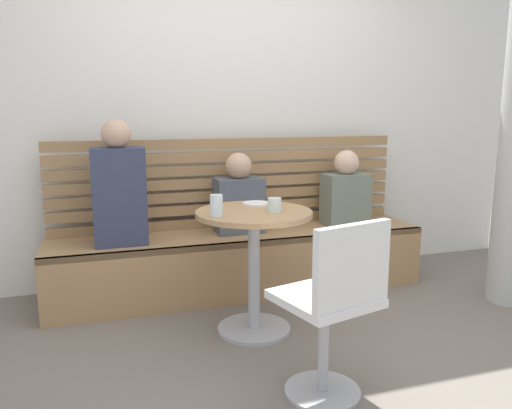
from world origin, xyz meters
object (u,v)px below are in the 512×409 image
Objects in this scene: white_chair at (334,304)px; cup_glass_short at (274,205)px; cafe_table at (254,248)px; person_adult at (119,189)px; plate_small at (256,204)px; booth_bench at (241,262)px; cup_glass_tall at (216,205)px; person_child_left at (239,198)px; person_child_middle at (346,192)px.

white_chair reaches higher than cup_glass_short.
cafe_table is at bearing 98.22° from white_chair.
person_adult is 0.92m from plate_small.
cup_glass_tall is at bearing -115.19° from booth_bench.
person_child_left is at bearing 5.17° from person_adult.
cafe_table is 4.35× the size of plate_small.
cup_glass_tall is (-0.35, -0.79, 0.11)m from person_child_left.
person_adult is at bearing 138.71° from cafe_table.
plate_small is at bearing -29.37° from person_adult.
booth_bench is 0.47m from person_child_left.
person_child_middle reaches higher than booth_bench.
person_adult is 1.08m from cup_glass_short.
booth_bench is 1.01m from cup_glass_tall.
plate_small is at bearing -149.77° from person_child_middle.
cup_glass_tall reaches higher than white_chair.
cup_glass_short is (0.83, -0.70, -0.03)m from person_adult.
person_adult is 4.81× the size of plate_small.
cup_glass_tall is at bearing -161.76° from cafe_table.
cup_glass_short is at bearing 90.98° from white_chair.
person_child_left is (-0.00, 0.04, 0.47)m from booth_bench.
person_child_left is 1.00× the size of person_child_middle.
booth_bench is 4.67× the size of person_child_left.
cafe_table is 1.01m from person_adult.
plate_small reaches higher than cafe_table.
person_child_middle is (0.86, -0.01, -0.00)m from person_child_left.
white_chair is at bearing -89.02° from cup_glass_short.
cafe_table is at bearing 18.24° from cup_glass_tall.
person_child_middle is at bearing 60.78° from white_chair.
cafe_table is 0.82m from white_chair.
person_adult is 0.84m from person_child_left.
person_child_left is (0.83, 0.08, -0.12)m from person_adult.
cafe_table is 1.28× the size of person_child_left.
person_child_left reaches higher than cup_glass_tall.
booth_bench is 3.18× the size of white_chair.
plate_small is at bearing 92.43° from white_chair.
cafe_table is 0.90× the size of person_adult.
cup_glass_tall is (-1.21, -0.78, 0.11)m from person_child_middle.
cup_glass_short is 0.25m from plate_small.
cup_glass_tall is at bearing -146.98° from person_child_middle.
person_adult reaches higher than cafe_table.
plate_small is (-0.89, -0.52, 0.06)m from person_child_middle.
plate_small is (0.32, 0.27, -0.05)m from cup_glass_tall.
booth_bench is 1.50m from white_chair.
person_child_middle is at bearing 30.23° from plate_small.
cup_glass_tall is at bearing -139.99° from plate_small.
plate_small is (-0.04, 1.00, 0.28)m from white_chair.
person_adult is at bearing 123.99° from cup_glass_tall.
person_adult reaches higher than person_child_middle.
person_child_middle reaches higher than cup_glass_tall.
person_child_left is 0.53m from plate_small.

